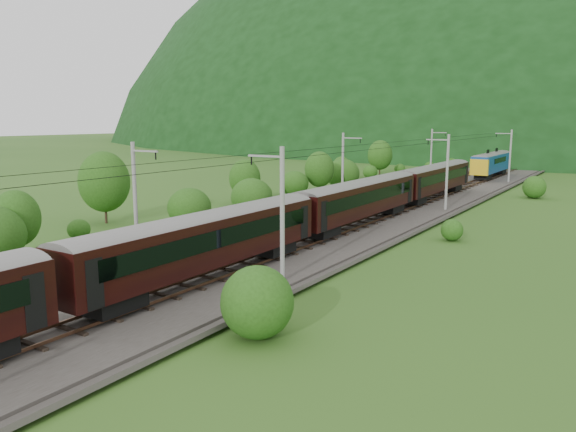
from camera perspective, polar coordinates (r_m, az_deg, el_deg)
The scene contains 14 objects.
ground at distance 37.53m, azimuth -8.56°, elevation -5.51°, with size 600.00×600.00×0.00m, color #2E571B.
railbed at distance 45.26m, azimuth -0.22°, elevation -2.56°, with size 14.00×220.00×0.30m, color #38332D.
track_left at distance 46.53m, azimuth -2.71°, elevation -1.95°, with size 2.40×220.00×0.27m.
track_right at distance 43.99m, azimuth 2.41°, elevation -2.64°, with size 2.40×220.00×0.27m.
catenary_left at distance 66.58m, azimuth 5.64°, elevation 5.15°, with size 2.54×192.28×8.00m.
catenary_right at distance 62.02m, azimuth 15.80°, elevation 4.49°, with size 2.54×192.28×8.00m.
overhead_wires at distance 44.30m, azimuth -0.23°, elevation 6.25°, with size 4.83×198.00×0.03m.
mountain_ridge at distance 357.57m, azimuth 8.92°, elevation 8.10°, with size 336.00×280.00×132.00m, color black.
train at distance 41.70m, azimuth 1.00°, elevation 0.76°, with size 2.75×132.02×4.77m.
hazard_post_near at distance 72.53m, azimuth 12.91°, elevation 2.55°, with size 0.15×0.15×1.41m, color red.
hazard_post_far at distance 56.80m, azimuth 7.71°, elevation 0.80°, with size 0.16×0.16×1.49m, color red.
signal at distance 72.31m, azimuth 10.23°, elevation 3.21°, with size 0.27×0.27×2.45m.
vegetation_left at distance 58.85m, azimuth -7.86°, elevation 2.53°, with size 13.81×150.87×6.90m.
vegetation_right at distance 32.57m, azimuth 7.99°, elevation -5.44°, with size 5.74×91.31×3.02m.
Camera 1 is at (23.96, -27.16, 9.84)m, focal length 35.00 mm.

